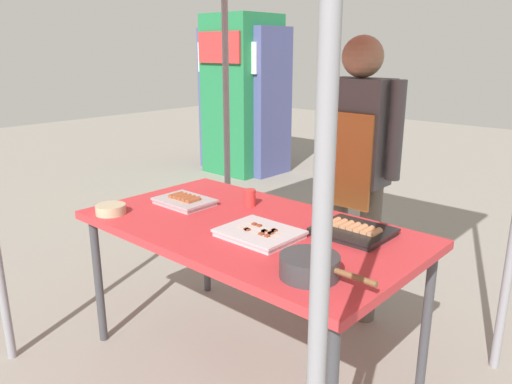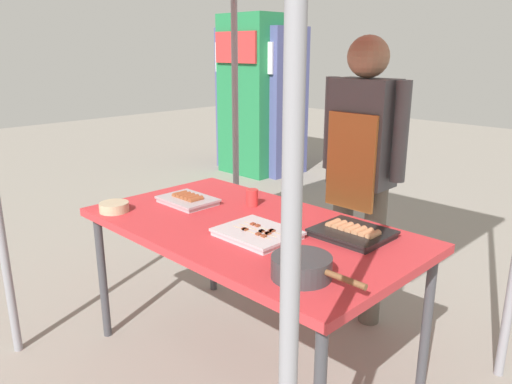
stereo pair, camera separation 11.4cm
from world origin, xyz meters
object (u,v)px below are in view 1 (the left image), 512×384
(condiment_bowl, at_px, (111,209))
(neighbor_stall_left, at_px, (244,100))
(cooking_wok, at_px, (310,265))
(tray_meat_skewers, at_px, (260,233))
(neighbor_stall_right, at_px, (242,95))
(stall_table, at_px, (249,235))
(tray_grilled_sausages, at_px, (184,201))
(drink_cup_near_edge, at_px, (250,198))
(tray_pork_links, at_px, (354,231))
(vendor_woman, at_px, (356,158))

(condiment_bowl, distance_m, neighbor_stall_left, 4.13)
(condiment_bowl, xyz_separation_m, neighbor_stall_left, (-2.30, 3.42, 0.13))
(cooking_wok, height_order, neighbor_stall_left, neighbor_stall_left)
(tray_meat_skewers, height_order, neighbor_stall_right, neighbor_stall_right)
(stall_table, distance_m, tray_grilled_sausages, 0.47)
(tray_grilled_sausages, bearing_deg, condiment_bowl, -114.64)
(cooking_wok, relative_size, neighbor_stall_right, 0.20)
(drink_cup_near_edge, height_order, neighbor_stall_right, neighbor_stall_right)
(tray_grilled_sausages, bearing_deg, cooking_wok, -14.00)
(tray_pork_links, bearing_deg, stall_table, -154.19)
(condiment_bowl, bearing_deg, stall_table, 29.12)
(tray_meat_skewers, height_order, tray_pork_links, tray_pork_links)
(tray_meat_skewers, xyz_separation_m, cooking_wok, (0.40, -0.17, 0.03))
(condiment_bowl, relative_size, neighbor_stall_left, 0.08)
(drink_cup_near_edge, distance_m, neighbor_stall_right, 3.86)
(drink_cup_near_edge, bearing_deg, vendor_woman, 61.44)
(stall_table, bearing_deg, tray_pork_links, 25.81)
(drink_cup_near_edge, bearing_deg, tray_pork_links, -0.36)
(tray_pork_links, height_order, condiment_bowl, tray_pork_links)
(cooking_wok, xyz_separation_m, neighbor_stall_right, (-3.41, 3.24, 0.18))
(tray_meat_skewers, height_order, condiment_bowl, condiment_bowl)
(tray_grilled_sausages, relative_size, neighbor_stall_left, 0.17)
(stall_table, bearing_deg, drink_cup_near_edge, 131.95)
(tray_meat_skewers, relative_size, vendor_woman, 0.21)
(tray_grilled_sausages, relative_size, condiment_bowl, 2.01)
(tray_pork_links, height_order, neighbor_stall_right, neighbor_stall_right)
(tray_grilled_sausages, xyz_separation_m, vendor_woman, (0.57, 0.78, 0.19))
(tray_grilled_sausages, relative_size, cooking_wok, 0.78)
(tray_pork_links, height_order, vendor_woman, vendor_woman)
(tray_pork_links, xyz_separation_m, vendor_woman, (-0.33, 0.56, 0.19))
(tray_meat_skewers, relative_size, condiment_bowl, 2.26)
(tray_pork_links, distance_m, vendor_woman, 0.68)
(stall_table, xyz_separation_m, condiment_bowl, (-0.63, -0.35, 0.08))
(tray_grilled_sausages, height_order, neighbor_stall_left, neighbor_stall_left)
(neighbor_stall_right, bearing_deg, tray_meat_skewers, -45.54)
(stall_table, relative_size, vendor_woman, 0.99)
(tray_pork_links, distance_m, condiment_bowl, 1.20)
(tray_grilled_sausages, bearing_deg, neighbor_stall_left, 128.61)
(condiment_bowl, relative_size, vendor_woman, 0.09)
(drink_cup_near_edge, bearing_deg, condiment_bowl, -127.33)
(tray_pork_links, relative_size, drink_cup_near_edge, 3.55)
(stall_table, height_order, tray_meat_skewers, tray_meat_skewers)
(tray_pork_links, distance_m, neighbor_stall_left, 4.42)
(stall_table, xyz_separation_m, cooking_wok, (0.54, -0.26, 0.10))
(stall_table, height_order, tray_grilled_sausages, tray_grilled_sausages)
(drink_cup_near_edge, distance_m, neighbor_stall_left, 3.95)
(stall_table, xyz_separation_m, neighbor_stall_right, (-2.87, 2.99, 0.28))
(stall_table, height_order, cooking_wok, cooking_wok)
(tray_grilled_sausages, xyz_separation_m, neighbor_stall_left, (-2.46, 3.08, 0.14))
(stall_table, bearing_deg, condiment_bowl, -150.88)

